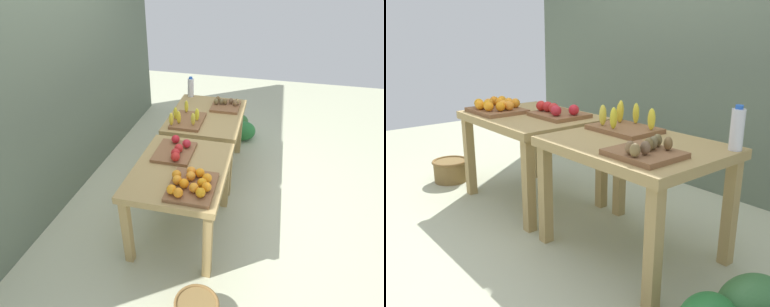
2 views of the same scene
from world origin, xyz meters
TOP-DOWN VIEW (x-y plane):
  - ground_plane at (0.00, 0.00)m, footprint 8.00×8.00m
  - back_wall at (0.00, 1.35)m, footprint 4.40×0.12m
  - display_table_left at (-0.56, 0.00)m, footprint 1.04×0.80m
  - display_table_right at (0.56, 0.00)m, footprint 1.04×0.80m
  - orange_bin at (-0.83, -0.16)m, footprint 0.44×0.37m
  - apple_bin at (-0.35, 0.10)m, footprint 0.41×0.34m
  - banana_crate at (0.30, 0.17)m, footprint 0.44×0.33m
  - kiwi_bin at (0.80, -0.18)m, footprint 0.36×0.32m
  - water_bottle at (1.03, 0.30)m, footprint 0.08×0.08m
  - watermelon_pile at (1.47, -0.24)m, footprint 0.63×0.69m

SIDE VIEW (x-z plane):
  - ground_plane at x=0.00m, z-range 0.00..0.00m
  - watermelon_pile at x=1.47m, z-range 0.00..0.27m
  - display_table_left at x=-0.56m, z-range 0.26..0.98m
  - display_table_right at x=0.56m, z-range 0.26..0.98m
  - kiwi_bin at x=0.80m, z-range 0.70..0.80m
  - apple_bin at x=-0.35m, z-range 0.70..0.81m
  - banana_crate at x=0.30m, z-range 0.68..0.85m
  - orange_bin at x=-0.83m, z-range 0.71..0.82m
  - water_bottle at x=1.03m, z-range 0.72..0.97m
  - back_wall at x=0.00m, z-range 0.00..3.00m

